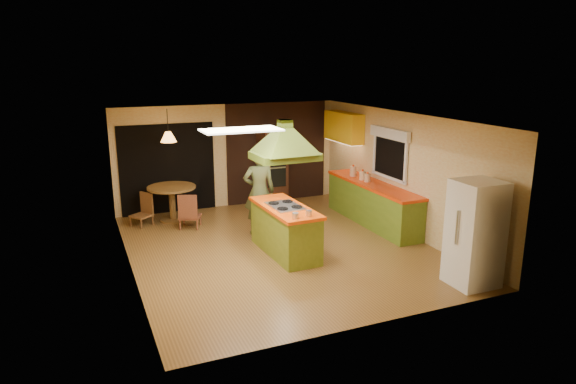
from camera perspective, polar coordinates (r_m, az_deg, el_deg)
name	(u,v)px	position (r m, az deg, el deg)	size (l,w,h in m)	color
ground	(279,248)	(9.97, -0.97, -6.19)	(6.50, 6.50, 0.00)	brown
room_walls	(279,185)	(9.60, -1.01, 0.80)	(5.50, 6.50, 6.50)	beige
ceiling_plane	(279,118)	(9.39, -1.04, 8.24)	(6.50, 6.50, 0.00)	silver
brick_panel	(277,152)	(12.99, -1.22, 4.43)	(2.64, 0.03, 2.50)	#381E14
nook_opening	(168,169)	(12.30, -13.21, 2.52)	(2.20, 0.03, 2.10)	black
right_counter	(372,203)	(11.41, 9.35, -1.25)	(0.62, 3.05, 0.92)	olive
upper_cabinets	(344,127)	(12.53, 6.19, 7.21)	(0.34, 1.40, 0.70)	yellow
window_right	(390,145)	(11.10, 11.26, 5.14)	(0.12, 1.35, 1.06)	black
fluor_panel	(241,130)	(7.89, -5.22, 6.88)	(1.20, 0.60, 0.03)	white
kitchen_island	(285,230)	(9.55, -0.32, -4.19)	(0.80, 1.85, 0.93)	olive
range_hood	(285,134)	(9.13, -0.34, 6.47)	(1.14, 0.84, 0.80)	#4E6318
man	(259,191)	(10.54, -3.22, 0.06)	(0.66, 0.43, 1.80)	#444D28
refrigerator	(475,234)	(8.65, 20.07, -4.36)	(0.71, 0.67, 1.72)	white
wall_oven	(272,167)	(12.71, -1.77, 2.74)	(0.65, 0.64, 1.87)	#422215
dining_table	(172,196)	(11.73, -12.77, -0.49)	(1.07, 1.07, 0.80)	brown
chair_left	(141,210)	(11.60, -16.02, -1.93)	(0.39, 0.39, 0.71)	brown
chair_near	(190,210)	(11.21, -10.86, -2.00)	(0.43, 0.43, 0.78)	brown
pendant_lamp	(168,137)	(11.47, -13.14, 5.99)	(0.34, 0.34, 0.22)	#FF9E3F
canister_large	(353,171)	(11.90, 7.25, 2.30)	(0.15, 0.15, 0.22)	beige
canister_medium	(362,175)	(11.56, 8.27, 1.83)	(0.14, 0.14, 0.20)	beige
canister_small	(367,178)	(11.39, 8.81, 1.58)	(0.13, 0.13, 0.18)	beige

